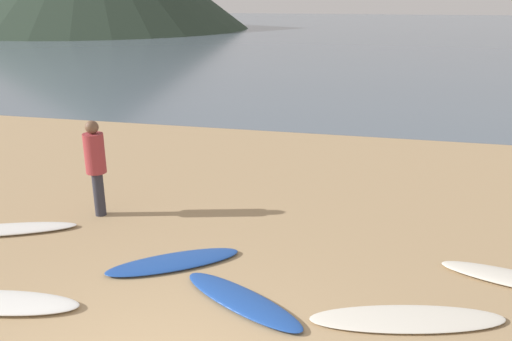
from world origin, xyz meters
TOP-DOWN VIEW (x-y plane):
  - ground_plane at (0.00, 10.00)m, footprint 120.00×120.00m
  - ocean_water at (0.00, 60.71)m, footprint 140.00×100.00m
  - surfboard_3 at (-2.49, 1.31)m, footprint 2.12×0.84m
  - surfboard_4 at (-0.75, 2.80)m, footprint 1.94×1.54m
  - surfboard_5 at (0.46, 2.06)m, footprint 1.94×1.38m
  - surfboard_6 at (2.51, 2.15)m, footprint 2.44×1.11m
  - person_0 at (-2.70, 4.18)m, footprint 0.35×0.35m

SIDE VIEW (x-z plane):
  - ground_plane at x=0.00m, z-range -0.20..0.00m
  - ocean_water at x=0.00m, z-range 0.00..0.00m
  - surfboard_6 at x=2.51m, z-range 0.00..0.06m
  - surfboard_4 at x=-0.75m, z-range 0.00..0.08m
  - surfboard_5 at x=0.46m, z-range 0.00..0.09m
  - surfboard_3 at x=-2.49m, z-range 0.00..0.10m
  - person_0 at x=-2.70m, z-range 0.15..1.88m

